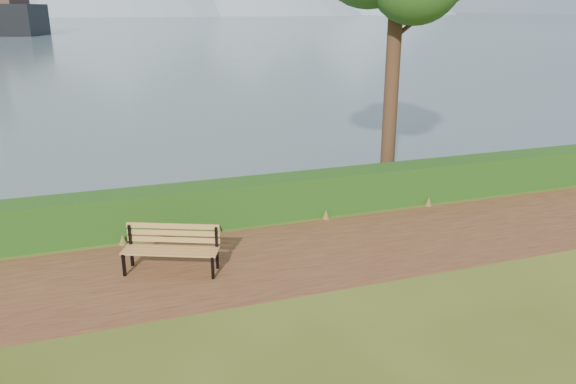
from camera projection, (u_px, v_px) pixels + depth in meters
name	position (u px, v px, depth m)	size (l,w,h in m)	color
ground	(292.00, 262.00, 11.42)	(140.00, 140.00, 0.00)	#3E5016
path	(288.00, 256.00, 11.68)	(40.00, 3.40, 0.01)	#512A1B
hedge	(257.00, 200.00, 13.59)	(32.00, 0.85, 1.00)	#1D4213
water	(94.00, 19.00, 244.80)	(700.00, 510.00, 0.00)	#465B71
bench	(172.00, 245.00, 10.91)	(1.90, 1.22, 0.93)	black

